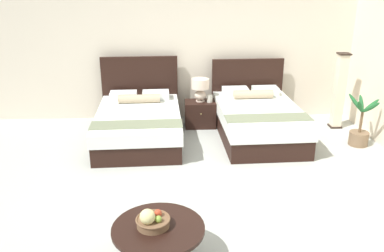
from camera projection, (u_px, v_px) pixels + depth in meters
The scene contains 11 objects.
ground_plane at pixel (207, 190), 5.41m from camera, with size 9.72×9.61×0.02m, color #B0B4AC.
wall_back at pixel (195, 45), 7.73m from camera, with size 9.72×0.12×2.80m, color beige.
bed_near_window at pixel (139, 122), 6.98m from camera, with size 1.48×2.18×1.24m.
bed_near_corner at pixel (258, 119), 7.06m from camera, with size 1.41×2.12×1.18m.
nightstand at pixel (200, 114), 7.57m from camera, with size 0.56×0.43×0.48m.
table_lamp at pixel (200, 88), 7.41m from camera, with size 0.32×0.32×0.42m.
vase at pixel (210, 98), 7.43m from camera, with size 0.10×0.10×0.14m.
coffee_table at pixel (159, 236), 3.93m from camera, with size 0.90×0.90×0.42m.
fruit_bowl at pixel (152, 220), 3.88m from camera, with size 0.33×0.33×0.21m.
floor_lamp_corner at pixel (339, 91), 7.37m from camera, with size 0.21×0.21×1.38m.
potted_palm at pixel (360, 131), 6.73m from camera, with size 0.51×0.51×0.87m.
Camera 1 is at (-0.43, -4.75, 2.70)m, focal length 38.23 mm.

